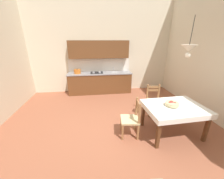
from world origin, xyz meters
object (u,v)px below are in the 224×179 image
(dining_chair_tv_side, at_px, (131,119))
(dining_chair_kitchen_side, at_px, (154,101))
(fruit_bowl, at_px, (172,104))
(kitchen_cabinetry, at_px, (100,73))
(dining_table, at_px, (174,111))
(pendant_lamp, at_px, (189,49))

(dining_chair_tv_side, xyz_separation_m, dining_chair_kitchen_side, (0.96, 0.91, 0.00))
(dining_chair_kitchen_side, relative_size, fruit_bowl, 3.10)
(kitchen_cabinetry, bearing_deg, fruit_bowl, -63.22)
(dining_chair_tv_side, distance_m, fruit_bowl, 1.01)
(dining_table, distance_m, fruit_bowl, 0.20)
(pendant_lamp, bearing_deg, dining_chair_tv_side, -179.83)
(dining_chair_tv_side, relative_size, dining_chair_kitchen_side, 1.00)
(dining_table, height_order, dining_chair_tv_side, dining_chair_tv_side)
(dining_chair_kitchen_side, xyz_separation_m, pendant_lamp, (0.18, -0.91, 1.60))
(dining_table, height_order, pendant_lamp, pendant_lamp)
(kitchen_cabinetry, distance_m, fruit_bowl, 3.42)
(dining_chair_kitchen_side, distance_m, fruit_bowl, 1.03)
(fruit_bowl, relative_size, pendant_lamp, 0.37)
(dining_table, relative_size, dining_chair_kitchen_side, 1.50)
(kitchen_cabinetry, relative_size, dining_table, 1.94)
(dining_table, xyz_separation_m, fruit_bowl, (-0.08, 0.00, 0.18))
(dining_chair_kitchen_side, bearing_deg, fruit_bowl, -91.47)
(dining_chair_tv_side, height_order, fruit_bowl, dining_chair_tv_side)
(dining_chair_tv_side, height_order, pendant_lamp, pendant_lamp)
(pendant_lamp, bearing_deg, dining_table, -153.71)
(fruit_bowl, bearing_deg, dining_table, -2.76)
(dining_table, height_order, fruit_bowl, fruit_bowl)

